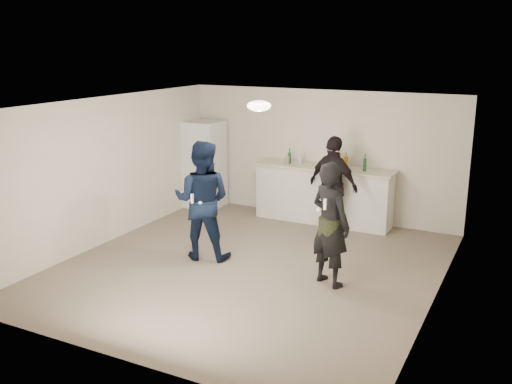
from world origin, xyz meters
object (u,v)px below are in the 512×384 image
at_px(counter, 323,195).
at_px(fridge, 205,164).
at_px(woman, 330,224).
at_px(spectator, 333,185).
at_px(shaker, 287,160).
at_px(man, 202,200).

bearing_deg(counter, fridge, -178.46).
relative_size(fridge, woman, 1.00).
distance_m(woman, spectator, 2.31).
bearing_deg(fridge, shaker, -1.96).
relative_size(fridge, man, 0.95).
bearing_deg(shaker, fridge, 178.04).
height_order(man, woman, man).
relative_size(shaker, spectator, 0.10).
relative_size(man, spectator, 1.07).
height_order(shaker, spectator, spectator).
bearing_deg(shaker, man, -98.14).
bearing_deg(spectator, fridge, 11.06).
height_order(shaker, woman, woman).
bearing_deg(man, counter, -127.18).
xyz_separation_m(shaker, woman, (1.80, -2.59, -0.28)).
distance_m(counter, fridge, 2.63).
relative_size(man, woman, 1.06).
bearing_deg(fridge, woman, -35.56).
bearing_deg(counter, woman, -67.96).
bearing_deg(fridge, man, -58.97).
bearing_deg(man, woman, 162.56).
bearing_deg(woman, man, 22.01).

